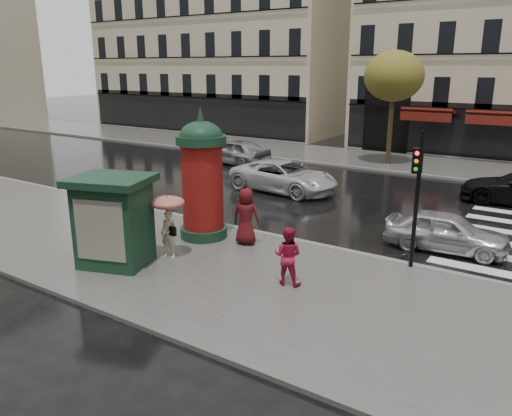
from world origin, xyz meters
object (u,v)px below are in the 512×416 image
Objects in this scene: newsstand at (114,220)px; car_silver at (446,231)px; car_far_silver at (236,152)px; woman_red at (288,256)px; woman_umbrella at (168,216)px; car_white at (284,176)px; man_burgundy at (246,216)px; morris_column at (202,176)px; traffic_light at (417,187)px.

newsstand is 10.34m from car_silver.
woman_red is at bearing 47.51° from car_far_silver.
woman_red is 0.60× the size of newsstand.
woman_umbrella is at bearing 124.83° from car_silver.
man_burgundy is at bearing -154.22° from car_white.
car_far_silver reaches higher than car_white.
man_burgundy is at bearing 7.41° from morris_column.
car_far_silver is at bearing -61.39° from woman_red.
woman_umbrella reaches higher than man_burgundy.
car_far_silver is at bearing 121.11° from morris_column.
car_white is (-5.53, 9.22, -0.19)m from woman_red.
woman_umbrella is 0.74× the size of newsstand.
morris_column is at bearing 99.96° from woman_umbrella.
car_far_silver is (-8.68, 11.49, -0.28)m from man_burgundy.
newsstand is 0.58× the size of car_far_silver.
newsstand is (-2.19, -3.54, 0.42)m from man_burgundy.
newsstand is (-7.30, -4.50, -1.04)m from traffic_light.
newsstand is 16.39m from car_far_silver.
car_silver is 0.84× the size of car_far_silver.
man_burgundy is 0.70× the size of newsstand.
woman_red reaches higher than car_silver.
woman_red is at bearing 17.62° from newsstand.
newsstand reaches higher than woman_umbrella.
morris_column is 1.12× the size of traffic_light.
man_burgundy is 0.35× the size of car_white.
car_far_silver reaches higher than car_silver.
morris_column is (-4.32, 1.78, 1.32)m from woman_red.
woman_umbrella is 1.24× the size of woman_red.
woman_red is at bearing -129.18° from traffic_light.
traffic_light is at bearing 176.75° from man_burgundy.
woman_umbrella is 2.64m from man_burgundy.
car_white reaches higher than car_silver.
morris_column is 0.97× the size of car_far_silver.
car_far_silver is (-6.49, 15.04, -0.70)m from newsstand.
woman_umbrella is 9.68m from car_white.
traffic_light reaches higher than woman_red.
woman_red reaches higher than car_far_silver.
car_silver is (7.72, 6.82, -0.82)m from newsstand.
traffic_light is 0.75× the size of car_white.
newsstand reaches higher than car_white.
car_far_silver is (-5.85, 4.26, 0.04)m from car_white.
car_silver is 0.72× the size of car_white.
man_burgundy is 0.47× the size of traffic_light.
car_far_silver is at bearing 58.42° from car_white.
car_far_silver is (-11.38, 13.48, -0.14)m from woman_red.
morris_column is 0.84× the size of car_white.
morris_column is 3.47m from newsstand.
man_burgundy is 5.40m from traffic_light.
newsstand is at bearing 6.05° from woman_red.
newsstand is at bearing -126.79° from woman_umbrella.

